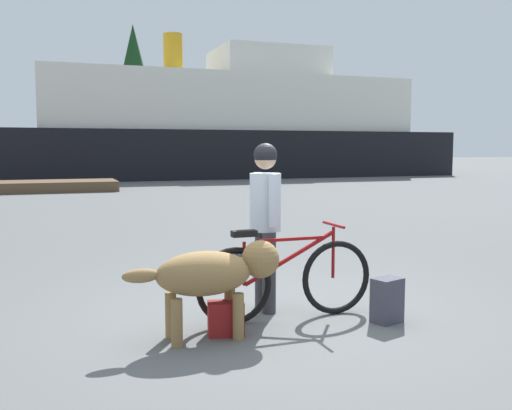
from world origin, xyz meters
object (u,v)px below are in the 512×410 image
at_px(handbag_pannier, 226,318).
at_px(dog, 214,274).
at_px(bicycle, 286,279).
at_px(ferry_boat, 228,129).
at_px(backpack, 387,300).
at_px(person_cyclist, 265,210).

bearing_deg(handbag_pannier, dog, -166.81).
bearing_deg(handbag_pannier, bicycle, 20.64).
height_order(dog, ferry_boat, ferry_boat).
xyz_separation_m(handbag_pannier, ferry_boat, (8.76, 28.51, 2.70)).
distance_m(bicycle, handbag_pannier, 0.78).
bearing_deg(backpack, dog, 175.63).
xyz_separation_m(person_cyclist, backpack, (0.96, -0.79, -0.83)).
xyz_separation_m(bicycle, person_cyclist, (-0.07, 0.37, 0.64)).
relative_size(person_cyclist, handbag_pannier, 5.41).
height_order(person_cyclist, handbag_pannier, person_cyclist).
xyz_separation_m(dog, handbag_pannier, (0.12, 0.03, -0.42)).
distance_m(handbag_pannier, ferry_boat, 29.95).
height_order(bicycle, handbag_pannier, bicycle).
xyz_separation_m(person_cyclist, handbag_pannier, (-0.62, -0.63, -0.89)).
relative_size(bicycle, dog, 1.31).
relative_size(bicycle, ferry_boat, 0.07).
bearing_deg(bicycle, backpack, -25.18).
bearing_deg(dog, backpack, -4.37).
bearing_deg(dog, ferry_boat, 72.73).
bearing_deg(ferry_boat, handbag_pannier, -107.07).
bearing_deg(ferry_boat, bicycle, -105.93).
xyz_separation_m(person_cyclist, ferry_boat, (8.14, 27.88, 1.81)).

